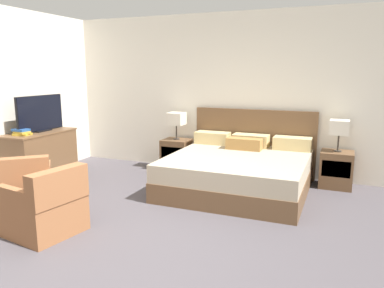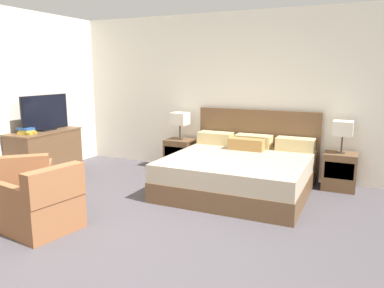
# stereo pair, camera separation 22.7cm
# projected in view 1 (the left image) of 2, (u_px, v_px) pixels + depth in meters

# --- Properties ---
(ground_plane) EXTENTS (9.79, 9.79, 0.00)m
(ground_plane) POSITION_uv_depth(u_px,v_px,m) (128.00, 250.00, 3.73)
(ground_plane) COLOR #4C474C
(wall_back) EXTENTS (7.10, 0.06, 2.72)m
(wall_back) POSITION_uv_depth(u_px,v_px,m) (228.00, 94.00, 6.45)
(wall_back) COLOR silver
(wall_back) RESTS_ON ground
(wall_left) EXTENTS (0.06, 5.06, 2.72)m
(wall_left) POSITION_uv_depth(u_px,v_px,m) (6.00, 97.00, 5.79)
(wall_left) COLOR silver
(wall_left) RESTS_ON ground
(bed) EXTENTS (2.05, 1.98, 1.12)m
(bed) POSITION_uv_depth(u_px,v_px,m) (239.00, 170.00, 5.57)
(bed) COLOR brown
(bed) RESTS_ON ground
(nightstand_left) EXTENTS (0.48, 0.42, 0.56)m
(nightstand_left) POSITION_uv_depth(u_px,v_px,m) (177.00, 155.00, 6.70)
(nightstand_left) COLOR brown
(nightstand_left) RESTS_ON ground
(nightstand_right) EXTENTS (0.48, 0.42, 0.56)m
(nightstand_right) POSITION_uv_depth(u_px,v_px,m) (336.00, 169.00, 5.70)
(nightstand_right) COLOR brown
(nightstand_right) RESTS_ON ground
(table_lamp_left) EXTENTS (0.28, 0.28, 0.48)m
(table_lamp_left) POSITION_uv_depth(u_px,v_px,m) (176.00, 119.00, 6.58)
(table_lamp_left) COLOR #332D28
(table_lamp_left) RESTS_ON nightstand_left
(table_lamp_right) EXTENTS (0.28, 0.28, 0.48)m
(table_lamp_right) POSITION_uv_depth(u_px,v_px,m) (339.00, 128.00, 5.58)
(table_lamp_right) COLOR #332D28
(table_lamp_right) RESTS_ON nightstand_right
(dresser) EXTENTS (0.57, 1.18, 0.79)m
(dresser) POSITION_uv_depth(u_px,v_px,m) (40.00, 155.00, 6.09)
(dresser) COLOR brown
(dresser) RESTS_ON ground
(tv) EXTENTS (0.18, 0.95, 0.58)m
(tv) POSITION_uv_depth(u_px,v_px,m) (40.00, 114.00, 6.02)
(tv) COLOR black
(tv) RESTS_ON dresser
(book_red_cover) EXTENTS (0.26, 0.21, 0.03)m
(book_red_cover) POSITION_uv_depth(u_px,v_px,m) (22.00, 134.00, 5.70)
(book_red_cover) COLOR gold
(book_red_cover) RESTS_ON dresser
(book_blue_cover) EXTENTS (0.29, 0.20, 0.03)m
(book_blue_cover) POSITION_uv_depth(u_px,v_px,m) (22.00, 132.00, 5.69)
(book_blue_cover) COLOR gold
(book_blue_cover) RESTS_ON book_red_cover
(book_small_top) EXTENTS (0.25, 0.17, 0.03)m
(book_small_top) POSITION_uv_depth(u_px,v_px,m) (21.00, 130.00, 5.69)
(book_small_top) COLOR #234C8E
(book_small_top) RESTS_ON book_blue_cover
(armchair_by_window) EXTENTS (0.97, 0.97, 0.76)m
(armchair_by_window) POSITION_uv_depth(u_px,v_px,m) (23.00, 191.00, 4.66)
(armchair_by_window) COLOR #935B38
(armchair_by_window) RESTS_ON ground
(armchair_companion) EXTENTS (0.79, 0.79, 0.76)m
(armchair_companion) POSITION_uv_depth(u_px,v_px,m) (46.00, 209.00, 4.06)
(armchair_companion) COLOR #935B38
(armchair_companion) RESTS_ON ground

